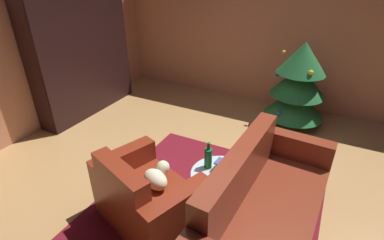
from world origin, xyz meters
TOP-DOWN VIEW (x-y plane):
  - ground_plane at (0.00, 0.00)m, footprint 6.98×6.98m
  - wall_back at (0.00, 2.65)m, footprint 5.93×0.06m
  - wall_left at (-2.94, 0.00)m, footprint 0.06×5.36m
  - area_rug at (0.10, -0.41)m, footprint 2.24×2.36m
  - bookshelf_unit at (-2.69, 0.97)m, footprint 0.36×1.83m
  - armchair_red at (-0.33, -0.81)m, footprint 1.19×1.00m
  - couch_red at (0.71, -0.50)m, footprint 0.89×1.89m
  - coffee_table at (0.23, -0.30)m, footprint 0.62×0.62m
  - book_stack_on_table at (0.24, -0.23)m, footprint 0.22×0.18m
  - bottle_on_table at (0.06, -0.26)m, footprint 0.08×0.08m
  - decorated_tree at (0.57, 1.95)m, footprint 0.91×0.91m

SIDE VIEW (x-z plane):
  - ground_plane at x=0.00m, z-range 0.00..0.00m
  - area_rug at x=0.10m, z-range 0.00..0.01m
  - armchair_red at x=-0.33m, z-range -0.11..0.71m
  - couch_red at x=0.71m, z-range -0.14..0.78m
  - coffee_table at x=0.23m, z-range 0.17..0.61m
  - book_stack_on_table at x=0.24m, z-range 0.44..0.54m
  - bottle_on_table at x=0.06m, z-range 0.41..0.71m
  - decorated_tree at x=0.57m, z-range 0.02..1.34m
  - bookshelf_unit at x=-2.69m, z-range -0.04..2.04m
  - wall_back at x=0.00m, z-range 0.00..2.59m
  - wall_left at x=-2.94m, z-range 0.00..2.59m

